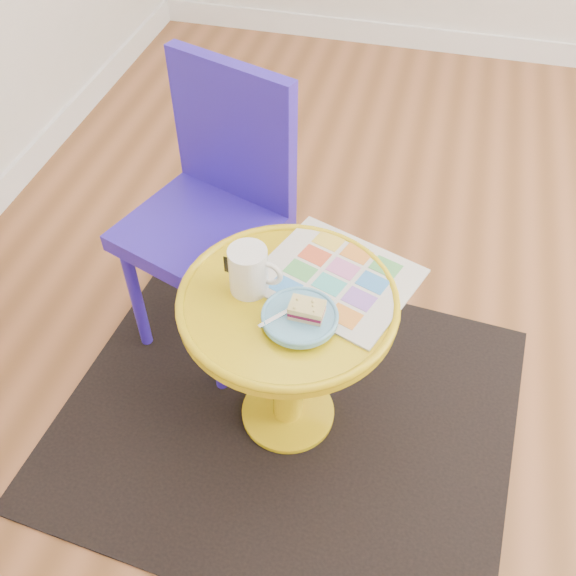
% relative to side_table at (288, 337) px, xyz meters
% --- Properties ---
extents(floor, '(4.00, 4.00, 0.00)m').
position_rel_side_table_xyz_m(floor, '(0.64, 0.45, -0.37)').
color(floor, brown).
rests_on(floor, ground).
extents(room_walls, '(4.00, 4.00, 4.00)m').
position_rel_side_table_xyz_m(room_walls, '(-0.36, 1.45, -0.31)').
color(room_walls, silver).
rests_on(room_walls, ground).
extents(rug, '(1.39, 1.20, 0.01)m').
position_rel_side_table_xyz_m(rug, '(-0.00, 0.00, -0.36)').
color(rug, black).
rests_on(rug, ground).
extents(side_table, '(0.54, 0.54, 0.51)m').
position_rel_side_table_xyz_m(side_table, '(0.00, 0.00, 0.00)').
color(side_table, gold).
rests_on(side_table, ground).
extents(chair, '(0.50, 0.50, 0.88)m').
position_rel_side_table_xyz_m(chair, '(-0.30, 0.31, 0.14)').
color(chair, '#2F1BB5').
rests_on(chair, ground).
extents(newspaper, '(0.45, 0.42, 0.01)m').
position_rel_side_table_xyz_m(newspaper, '(0.10, 0.10, 0.15)').
color(newspaper, silver).
rests_on(newspaper, side_table).
extents(mug, '(0.14, 0.10, 0.12)m').
position_rel_side_table_xyz_m(mug, '(-0.10, 0.01, 0.21)').
color(mug, white).
rests_on(mug, side_table).
extents(plate, '(0.18, 0.18, 0.02)m').
position_rel_side_table_xyz_m(plate, '(0.04, -0.06, 0.16)').
color(plate, '#62A8D0').
rests_on(plate, newspaper).
extents(cake_slice, '(0.08, 0.06, 0.04)m').
position_rel_side_table_xyz_m(cake_slice, '(0.06, -0.06, 0.19)').
color(cake_slice, '#D3BC8C').
rests_on(cake_slice, plate).
extents(fork, '(0.10, 0.12, 0.00)m').
position_rel_side_table_xyz_m(fork, '(0.01, -0.06, 0.17)').
color(fork, silver).
rests_on(fork, plate).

